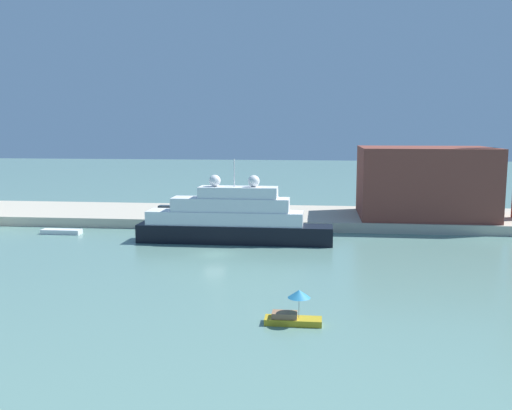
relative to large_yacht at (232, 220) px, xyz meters
name	(u,v)px	position (x,y,z in m)	size (l,w,h in m)	color
ground	(214,254)	(-1.05, -7.42, -3.11)	(400.00, 400.00, 0.00)	slate
quay_dock	(242,216)	(-1.05, 17.85, -2.36)	(110.00, 18.54, 1.51)	#B7AD99
large_yacht	(232,220)	(0.00, 0.00, 0.00)	(26.78, 4.20, 11.52)	black
small_motorboat	(294,312)	(9.91, -31.18, -2.06)	(4.61, 1.83, 2.87)	#B7991E
work_barge	(61,232)	(-26.21, 3.32, -2.77)	(5.90, 1.71, 0.68)	silver
harbor_building	(424,182)	(28.64, 16.52, 3.95)	(20.47, 14.55, 11.11)	brown
parked_car	(167,210)	(-13.33, 15.18, -1.05)	(4.02, 1.62, 1.30)	black
person_figure	(189,209)	(-9.67, 15.50, -0.85)	(0.36, 0.36, 1.63)	maroon
mooring_bollard	(221,217)	(-3.23, 9.97, -1.26)	(0.50, 0.50, 0.69)	black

